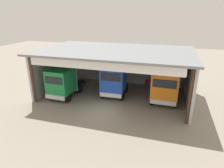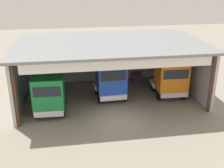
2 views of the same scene
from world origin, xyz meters
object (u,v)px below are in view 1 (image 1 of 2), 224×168
truck_green_yard_outside (63,83)px  truck_orange_center_right_bay (165,87)px  truck_blue_center_left_bay (114,80)px  oil_drum (149,85)px  tool_cart (149,84)px

truck_green_yard_outside → truck_orange_center_right_bay: size_ratio=1.20×
truck_blue_center_left_bay → oil_drum: (3.47, 3.58, -1.44)m
truck_blue_center_left_bay → truck_orange_center_right_bay: bearing=175.3°
truck_green_yard_outside → truck_orange_center_right_bay: 10.70m
truck_green_yard_outside → truck_orange_center_right_bay: truck_orange_center_right_bay is taller
oil_drum → tool_cart: bearing=104.0°
truck_blue_center_left_bay → tool_cart: bearing=-133.9°
truck_blue_center_left_bay → truck_orange_center_right_bay: size_ratio=1.00×
truck_blue_center_left_bay → oil_drum: truck_blue_center_left_bay is taller
truck_blue_center_left_bay → tool_cart: truck_blue_center_left_bay is taller
tool_cart → truck_orange_center_right_bay: bearing=-63.9°
truck_orange_center_right_bay → tool_cart: bearing=-62.4°
truck_green_yard_outside → tool_cart: 10.35m
oil_drum → truck_green_yard_outside: bearing=-148.0°
truck_green_yard_outside → tool_cart: (8.59, 5.64, -1.23)m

